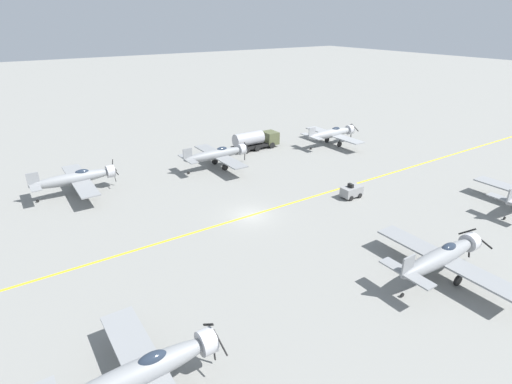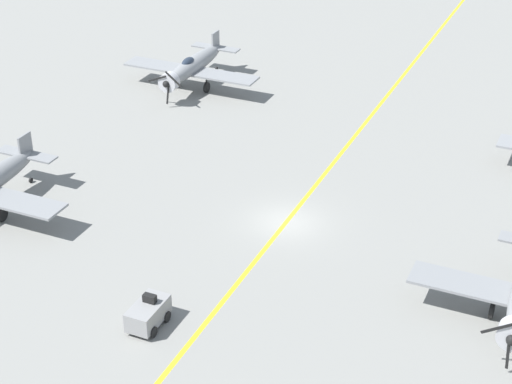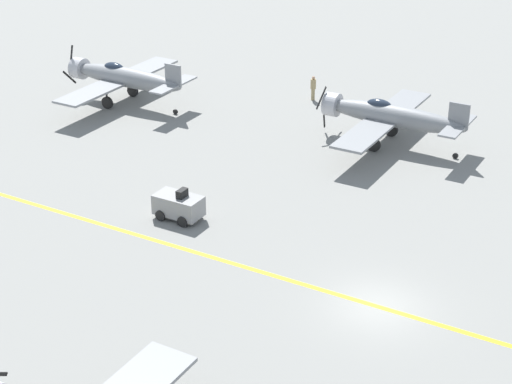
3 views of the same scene
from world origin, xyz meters
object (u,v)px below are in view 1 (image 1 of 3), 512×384
object	(u,v)px
airplane_near_left	(76,178)
airplane_near_right	(140,373)
tow_tractor	(352,191)
airplane_mid_left	(217,154)
airplane_far_left	(332,133)
fuel_tanker	(256,140)
airplane_mid_right	(442,257)

from	to	relation	value
airplane_near_left	airplane_near_right	bearing A→B (deg)	7.73
airplane_near_left	tow_tractor	size ratio (longest dim) A/B	4.62
airplane_mid_left	airplane_far_left	bearing A→B (deg)	72.45
airplane_far_left	airplane_mid_left	distance (m)	21.29
airplane_near_right	airplane_far_left	bearing A→B (deg)	118.14
airplane_near_right	tow_tractor	xyz separation A→B (m)	(-13.12, 29.99, -1.22)
tow_tractor	airplane_far_left	bearing A→B (deg)	142.77
airplane_near_right	tow_tractor	size ratio (longest dim) A/B	4.62
airplane_mid_left	tow_tractor	distance (m)	19.75
fuel_tanker	tow_tractor	bearing A→B (deg)	-2.68
airplane_near_left	tow_tractor	xyz separation A→B (m)	(19.23, 26.90, -1.22)
airplane_mid_left	tow_tractor	xyz separation A→B (m)	(17.84, 8.38, -1.22)
airplane_mid_left	airplane_near_left	bearing A→B (deg)	-109.46
airplane_far_left	airplane_mid_left	bearing A→B (deg)	-80.20
airplane_mid_right	tow_tractor	size ratio (longest dim) A/B	4.62
airplane_near_right	tow_tractor	distance (m)	32.76
airplane_far_left	airplane_near_right	size ratio (longest dim) A/B	1.00
airplane_near_right	fuel_tanker	world-z (taller)	airplane_near_right
airplane_far_left	airplane_near_right	bearing A→B (deg)	-42.78
airplane_far_left	airplane_near_right	distance (m)	52.38
airplane_mid_right	airplane_near_right	bearing A→B (deg)	-97.28
airplane_mid_left	fuel_tanker	world-z (taller)	airplane_mid_left
airplane_near_left	airplane_near_right	world-z (taller)	same
airplane_near_left	fuel_tanker	size ratio (longest dim) A/B	1.50
airplane_mid_left	airplane_near_right	bearing A→B (deg)	-50.10
airplane_near_left	airplane_mid_left	world-z (taller)	same
airplane_mid_right	fuel_tanker	bearing A→B (deg)	167.75
airplane_far_left	tow_tractor	size ratio (longest dim) A/B	4.62
airplane_near_right	fuel_tanker	xyz separation A→B (m)	(-35.36, 31.04, -0.50)
tow_tractor	airplane_near_right	bearing A→B (deg)	-66.38
fuel_tanker	airplane_far_left	bearing A→B (deg)	65.96
airplane_mid_left	fuel_tanker	size ratio (longest dim) A/B	1.50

